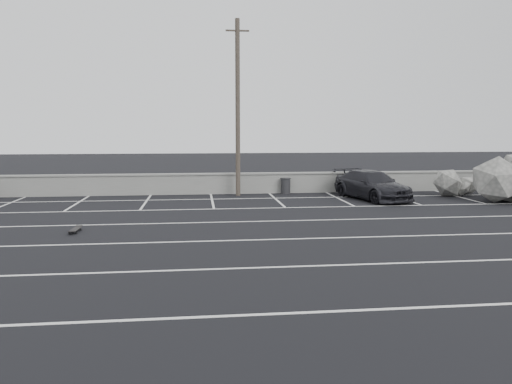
{
  "coord_description": "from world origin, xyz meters",
  "views": [
    {
      "loc": [
        0.35,
        -11.38,
        3.23
      ],
      "look_at": [
        2.45,
        6.47,
        1.0
      ],
      "focal_mm": 35.0,
      "sensor_mm": 36.0,
      "label": 1
    }
  ],
  "objects": [
    {
      "name": "ground",
      "position": [
        0.0,
        0.0,
        0.0
      ],
      "size": [
        120.0,
        120.0,
        0.0
      ],
      "primitive_type": "plane",
      "color": "black",
      "rests_on": "ground"
    },
    {
      "name": "seawall",
      "position": [
        0.0,
        14.0,
        0.55
      ],
      "size": [
        50.0,
        0.45,
        1.06
      ],
      "color": "gray",
      "rests_on": "ground"
    },
    {
      "name": "stall_lines",
      "position": [
        -0.08,
        4.41,
        0.0
      ],
      "size": [
        36.0,
        20.05,
        0.01
      ],
      "color": "silver",
      "rests_on": "ground"
    },
    {
      "name": "car_right",
      "position": [
        8.5,
        11.15,
        0.67
      ],
      "size": [
        3.02,
        4.95,
        1.34
      ],
      "primitive_type": "imported",
      "rotation": [
        0.0,
        0.0,
        0.27
      ],
      "color": "black",
      "rests_on": "ground"
    },
    {
      "name": "utility_pole",
      "position": [
        2.34,
        13.2,
        4.32
      ],
      "size": [
        1.14,
        0.23,
        8.54
      ],
      "color": "#4C4238",
      "rests_on": "ground"
    },
    {
      "name": "trash_bin",
      "position": [
        4.81,
        13.6,
        0.41
      ],
      "size": [
        0.58,
        0.58,
        0.81
      ],
      "rotation": [
        0.0,
        0.0,
        -0.1
      ],
      "color": "#252528",
      "rests_on": "ground"
    },
    {
      "name": "riprap_pile",
      "position": [
        14.25,
        10.13,
        0.63
      ],
      "size": [
        5.91,
        4.56,
        1.75
      ],
      "color": "gray",
      "rests_on": "ground"
    },
    {
      "name": "skateboard",
      "position": [
        -3.56,
        4.81,
        0.08
      ],
      "size": [
        0.26,
        0.84,
        0.1
      ],
      "rotation": [
        0.0,
        0.0,
        -0.04
      ],
      "color": "black",
      "rests_on": "ground"
    }
  ]
}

